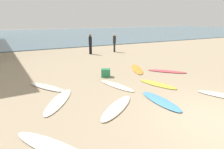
{
  "coord_description": "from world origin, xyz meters",
  "views": [
    {
      "loc": [
        -5.36,
        -3.28,
        3.04
      ],
      "look_at": [
        -0.86,
        5.27,
        0.3
      ],
      "focal_mm": 31.82,
      "sensor_mm": 36.0,
      "label": 1
    }
  ],
  "objects_px": {
    "surfboard_2": "(157,84)",
    "surfboard_8": "(47,87)",
    "surfboard_3": "(53,147)",
    "beachgoer_mid": "(114,42)",
    "surfboard_1": "(117,107)",
    "beachgoer_near": "(90,43)",
    "beach_cooler": "(106,73)",
    "surfboard_4": "(137,69)",
    "surfboard_0": "(59,101)",
    "surfboard_5": "(161,101)",
    "surfboard_9": "(117,86)",
    "surfboard_6": "(167,71)"
  },
  "relations": [
    {
      "from": "surfboard_2",
      "to": "surfboard_8",
      "type": "xyz_separation_m",
      "value": [
        -4.72,
        2.0,
        0.01
      ]
    },
    {
      "from": "surfboard_3",
      "to": "beachgoer_mid",
      "type": "relative_size",
      "value": 1.51
    },
    {
      "from": "surfboard_1",
      "to": "beachgoer_near",
      "type": "bearing_deg",
      "value": -55.55
    },
    {
      "from": "surfboard_1",
      "to": "beach_cooler",
      "type": "xyz_separation_m",
      "value": [
        1.37,
        3.7,
        0.18
      ]
    },
    {
      "from": "beachgoer_mid",
      "to": "beach_cooler",
      "type": "height_order",
      "value": "beachgoer_mid"
    },
    {
      "from": "surfboard_4",
      "to": "surfboard_0",
      "type": "bearing_deg",
      "value": 51.34
    },
    {
      "from": "surfboard_2",
      "to": "surfboard_8",
      "type": "distance_m",
      "value": 5.13
    },
    {
      "from": "surfboard_0",
      "to": "surfboard_3",
      "type": "xyz_separation_m",
      "value": [
        -0.77,
        -2.75,
        0.0
      ]
    },
    {
      "from": "surfboard_2",
      "to": "surfboard_8",
      "type": "height_order",
      "value": "surfboard_8"
    },
    {
      "from": "surfboard_5",
      "to": "surfboard_8",
      "type": "distance_m",
      "value": 5.04
    },
    {
      "from": "surfboard_2",
      "to": "surfboard_3",
      "type": "bearing_deg",
      "value": 8.52
    },
    {
      "from": "surfboard_0",
      "to": "surfboard_9",
      "type": "bearing_deg",
      "value": -136.54
    },
    {
      "from": "surfboard_0",
      "to": "surfboard_2",
      "type": "bearing_deg",
      "value": -149.84
    },
    {
      "from": "surfboard_2",
      "to": "surfboard_6",
      "type": "relative_size",
      "value": 0.9
    },
    {
      "from": "surfboard_0",
      "to": "surfboard_9",
      "type": "relative_size",
      "value": 1.17
    },
    {
      "from": "surfboard_0",
      "to": "beach_cooler",
      "type": "xyz_separation_m",
      "value": [
        3.05,
        2.18,
        0.18
      ]
    },
    {
      "from": "surfboard_3",
      "to": "beachgoer_near",
      "type": "bearing_deg",
      "value": -148.29
    },
    {
      "from": "surfboard_0",
      "to": "beachgoer_near",
      "type": "relative_size",
      "value": 1.47
    },
    {
      "from": "surfboard_1",
      "to": "surfboard_6",
      "type": "bearing_deg",
      "value": -98.15
    },
    {
      "from": "surfboard_6",
      "to": "surfboard_9",
      "type": "relative_size",
      "value": 1.01
    },
    {
      "from": "surfboard_4",
      "to": "beachgoer_near",
      "type": "bearing_deg",
      "value": -60.84
    },
    {
      "from": "surfboard_4",
      "to": "surfboard_6",
      "type": "distance_m",
      "value": 1.79
    },
    {
      "from": "surfboard_2",
      "to": "beach_cooler",
      "type": "xyz_separation_m",
      "value": [
        -1.58,
        2.36,
        0.18
      ]
    },
    {
      "from": "surfboard_2",
      "to": "surfboard_8",
      "type": "bearing_deg",
      "value": -39.94
    },
    {
      "from": "surfboard_8",
      "to": "beach_cooler",
      "type": "relative_size",
      "value": 4.69
    },
    {
      "from": "surfboard_0",
      "to": "surfboard_1",
      "type": "distance_m",
      "value": 2.26
    },
    {
      "from": "surfboard_8",
      "to": "surfboard_3",
      "type": "bearing_deg",
      "value": 51.37
    },
    {
      "from": "surfboard_2",
      "to": "surfboard_6",
      "type": "height_order",
      "value": "surfboard_6"
    },
    {
      "from": "surfboard_5",
      "to": "surfboard_3",
      "type": "bearing_deg",
      "value": -165.09
    },
    {
      "from": "surfboard_8",
      "to": "surfboard_0",
      "type": "bearing_deg",
      "value": 62.84
    },
    {
      "from": "surfboard_5",
      "to": "surfboard_9",
      "type": "bearing_deg",
      "value": 106.29
    },
    {
      "from": "beachgoer_near",
      "to": "beachgoer_mid",
      "type": "distance_m",
      "value": 2.41
    },
    {
      "from": "surfboard_3",
      "to": "surfboard_9",
      "type": "distance_m",
      "value": 4.88
    },
    {
      "from": "surfboard_4",
      "to": "beachgoer_near",
      "type": "relative_size",
      "value": 1.46
    },
    {
      "from": "surfboard_4",
      "to": "surfboard_5",
      "type": "relative_size",
      "value": 1.19
    },
    {
      "from": "surfboard_4",
      "to": "beach_cooler",
      "type": "height_order",
      "value": "beach_cooler"
    },
    {
      "from": "surfboard_1",
      "to": "beachgoer_mid",
      "type": "xyz_separation_m",
      "value": [
        5.69,
        10.72,
        0.91
      ]
    },
    {
      "from": "surfboard_5",
      "to": "beachgoer_mid",
      "type": "distance_m",
      "value": 11.72
    },
    {
      "from": "surfboard_5",
      "to": "beach_cooler",
      "type": "distance_m",
      "value": 4.0
    },
    {
      "from": "surfboard_0",
      "to": "surfboard_6",
      "type": "height_order",
      "value": "surfboard_6"
    },
    {
      "from": "surfboard_9",
      "to": "surfboard_0",
      "type": "bearing_deg",
      "value": 177.21
    },
    {
      "from": "surfboard_0",
      "to": "surfboard_6",
      "type": "relative_size",
      "value": 1.15
    },
    {
      "from": "surfboard_2",
      "to": "surfboard_6",
      "type": "bearing_deg",
      "value": -159.29
    },
    {
      "from": "surfboard_0",
      "to": "beach_cooler",
      "type": "bearing_deg",
      "value": -111.99
    },
    {
      "from": "beachgoer_mid",
      "to": "surfboard_9",
      "type": "bearing_deg",
      "value": 170.89
    },
    {
      "from": "surfboard_1",
      "to": "surfboard_3",
      "type": "bearing_deg",
      "value": 78.27
    },
    {
      "from": "surfboard_9",
      "to": "beach_cooler",
      "type": "bearing_deg",
      "value": 67.98
    },
    {
      "from": "surfboard_5",
      "to": "surfboard_4",
      "type": "bearing_deg",
      "value": 67.9
    },
    {
      "from": "surfboard_4",
      "to": "surfboard_3",
      "type": "bearing_deg",
      "value": 66.3
    },
    {
      "from": "surfboard_2",
      "to": "surfboard_3",
      "type": "distance_m",
      "value": 5.98
    }
  ]
}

